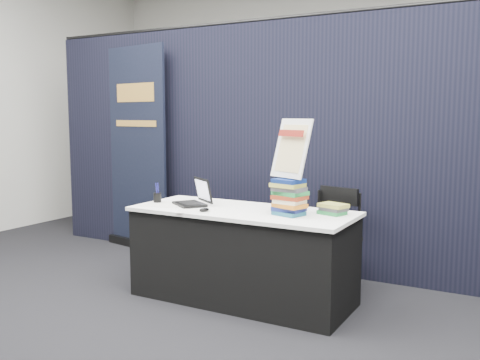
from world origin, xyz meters
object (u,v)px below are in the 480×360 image
display_table (243,255)px  book_stack_tall (289,197)px  stacking_chair (332,234)px  book_stack_short (333,209)px  pullup_banner (137,160)px  laptop (192,198)px  info_sign (291,149)px

display_table → book_stack_tall: size_ratio=6.47×
display_table → stacking_chair: bearing=50.0°
display_table → book_stack_short: book_stack_short is taller
book_stack_short → pullup_banner: pullup_banner is taller
display_table → pullup_banner: bearing=153.3°
laptop → pullup_banner: (-1.39, 0.95, 0.20)m
laptop → book_stack_tall: bearing=31.9°
info_sign → stacking_chair: size_ratio=0.53×
display_table → info_sign: size_ratio=3.88×
laptop → book_stack_short: laptop is taller
laptop → pullup_banner: 1.70m
book_stack_short → pullup_banner: size_ratio=0.10×
laptop → stacking_chair: size_ratio=0.43×
display_table → pullup_banner: size_ratio=0.80×
laptop → stacking_chair: bearing=66.6°
display_table → book_stack_short: bearing=11.3°
book_stack_tall → stacking_chair: 0.80m
display_table → book_stack_tall: (0.43, -0.05, 0.51)m
book_stack_tall → info_sign: 0.36m
book_stack_short → stacking_chair: size_ratio=0.26×
book_stack_short → book_stack_tall: bearing=-146.4°
book_stack_short → display_table: bearing=-168.7°
book_stack_short → info_sign: 0.56m
book_stack_tall → display_table: bearing=173.9°
pullup_banner → info_sign: bearing=-12.3°
pullup_banner → book_stack_short: bearing=-6.9°
book_stack_tall → book_stack_short: book_stack_tall is taller
laptop → book_stack_tall: book_stack_tall is taller
display_table → laptop: 0.64m
book_stack_short → info_sign: (-0.28, -0.16, 0.46)m
info_sign → pullup_banner: (-2.30, 0.95, -0.25)m
laptop → pullup_banner: size_ratio=0.17×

